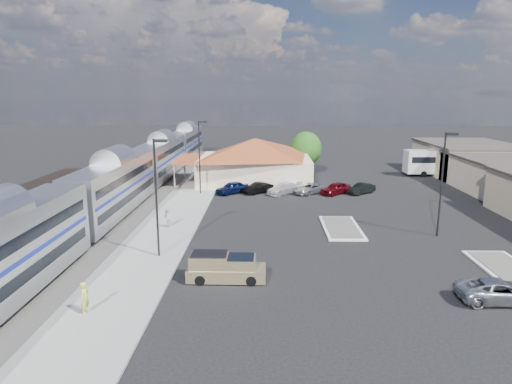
{
  "coord_description": "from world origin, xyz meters",
  "views": [
    {
      "loc": [
        -2.94,
        -38.4,
        12.15
      ],
      "look_at": [
        -3.92,
        4.8,
        2.8
      ],
      "focal_mm": 32.0,
      "sensor_mm": 36.0,
      "label": 1
    }
  ],
  "objects_px": {
    "suv": "(500,291)",
    "station_depot": "(255,160)",
    "coach_bus": "(446,161)",
    "pickup_truck": "(227,268)"
  },
  "relations": [
    {
      "from": "suv",
      "to": "station_depot",
      "type": "bearing_deg",
      "value": 22.92
    },
    {
      "from": "station_depot",
      "to": "suv",
      "type": "height_order",
      "value": "station_depot"
    },
    {
      "from": "suv",
      "to": "coach_bus",
      "type": "relative_size",
      "value": 0.41
    },
    {
      "from": "station_depot",
      "to": "coach_bus",
      "type": "height_order",
      "value": "station_depot"
    },
    {
      "from": "station_depot",
      "to": "pickup_truck",
      "type": "distance_m",
      "value": 34.16
    },
    {
      "from": "station_depot",
      "to": "coach_bus",
      "type": "relative_size",
      "value": 1.51
    },
    {
      "from": "station_depot",
      "to": "coach_bus",
      "type": "xyz_separation_m",
      "value": [
        28.56,
        6.1,
        -0.9
      ]
    },
    {
      "from": "coach_bus",
      "to": "station_depot",
      "type": "bearing_deg",
      "value": 100.04
    },
    {
      "from": "suv",
      "to": "coach_bus",
      "type": "bearing_deg",
      "value": -16.76
    },
    {
      "from": "pickup_truck",
      "to": "suv",
      "type": "distance_m",
      "value": 16.73
    }
  ]
}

